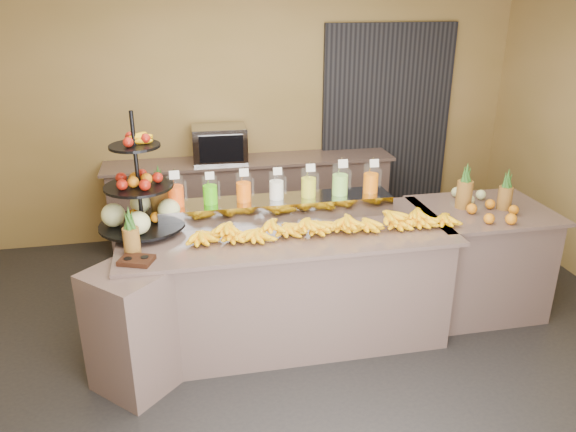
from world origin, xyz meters
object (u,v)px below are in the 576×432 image
object	(u,v)px
pitcher_tray	(277,208)
oven_warmer	(220,144)
banana_heap	(328,222)
fruit_stand	(146,202)
condiment_caddy	(137,260)
right_fruit_pile	(488,204)

from	to	relation	value
pitcher_tray	oven_warmer	world-z (taller)	oven_warmer
pitcher_tray	oven_warmer	bearing A→B (deg)	100.27
banana_heap	fruit_stand	distance (m)	1.36
pitcher_tray	condiment_caddy	distance (m)	1.24
condiment_caddy	oven_warmer	xyz separation A→B (m)	(0.76, 2.29, 0.17)
banana_heap	oven_warmer	distance (m)	2.13
pitcher_tray	condiment_caddy	world-z (taller)	pitcher_tray
fruit_stand	condiment_caddy	world-z (taller)	fruit_stand
pitcher_tray	banana_heap	xyz separation A→B (m)	(0.32, -0.37, -0.00)
banana_heap	condiment_caddy	bearing A→B (deg)	-169.54
pitcher_tray	fruit_stand	distance (m)	1.01
banana_heap	fruit_stand	world-z (taller)	fruit_stand
condiment_caddy	oven_warmer	distance (m)	2.42
pitcher_tray	condiment_caddy	xyz separation A→B (m)	(-1.07, -0.62, -0.06)
condiment_caddy	oven_warmer	bearing A→B (deg)	71.61
oven_warmer	fruit_stand	bearing A→B (deg)	-110.01
right_fruit_pile	oven_warmer	size ratio (longest dim) A/B	0.78
pitcher_tray	banana_heap	size ratio (longest dim) A/B	0.87
banana_heap	fruit_stand	size ratio (longest dim) A/B	2.33
pitcher_tray	oven_warmer	distance (m)	1.70
pitcher_tray	banana_heap	bearing A→B (deg)	-48.63
right_fruit_pile	oven_warmer	world-z (taller)	oven_warmer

